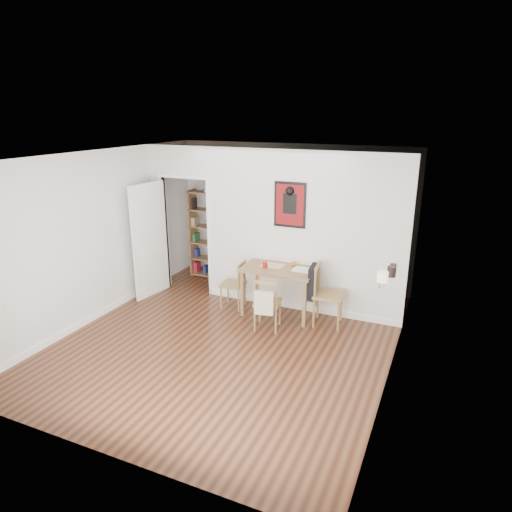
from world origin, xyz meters
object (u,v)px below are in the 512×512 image
at_px(chair_right, 327,294).
at_px(bookshelf, 208,235).
at_px(chair_front, 267,303).
at_px(orange_fruit, 294,264).
at_px(ceramic_jar_a, 392,272).
at_px(ceramic_jar_b, 393,268).
at_px(fireplace, 389,318).
at_px(mantel_lamp, 382,278).
at_px(red_glass, 265,265).
at_px(chair_left, 233,285).
at_px(notebook, 303,270).
at_px(dining_table, 280,273).

bearing_deg(chair_right, bookshelf, 156.82).
relative_size(chair_front, orange_fruit, 10.50).
xyz_separation_m(ceramic_jar_a, ceramic_jar_b, (-0.01, 0.20, -0.01)).
height_order(chair_front, orange_fruit, orange_fruit).
bearing_deg(chair_front, fireplace, -7.74).
bearing_deg(mantel_lamp, ceramic_jar_a, 83.46).
distance_m(chair_front, orange_fruit, 0.84).
bearing_deg(ceramic_jar_b, fireplace, -82.71).
bearing_deg(chair_front, red_glass, 116.68).
height_order(mantel_lamp, ceramic_jar_a, mantel_lamp).
height_order(chair_left, orange_fruit, orange_fruit).
height_order(fireplace, ceramic_jar_a, ceramic_jar_a).
bearing_deg(orange_fruit, red_glass, -146.59).
xyz_separation_m(orange_fruit, ceramic_jar_b, (1.60, -0.70, 0.38)).
relative_size(chair_front, bookshelf, 0.48).
height_order(chair_left, notebook, notebook).
xyz_separation_m(dining_table, mantel_lamp, (1.73, -1.19, 0.59)).
distance_m(chair_right, bookshelf, 2.96).
height_order(red_glass, ceramic_jar_b, ceramic_jar_b).
distance_m(chair_left, red_glass, 0.74).
height_order(chair_right, fireplace, fireplace).
relative_size(chair_right, mantel_lamp, 4.74).
relative_size(fireplace, ceramic_jar_b, 11.77).
relative_size(chair_front, mantel_lamp, 4.08).
bearing_deg(dining_table, ceramic_jar_a, -22.98).
xyz_separation_m(red_glass, ceramic_jar_b, (1.98, -0.44, 0.37)).
bearing_deg(ceramic_jar_b, chair_left, 169.32).
distance_m(chair_left, ceramic_jar_b, 2.74).
distance_m(dining_table, chair_left, 0.86).
xyz_separation_m(chair_front, mantel_lamp, (1.71, -0.61, 0.87)).
bearing_deg(fireplace, chair_left, 164.06).
bearing_deg(chair_left, orange_fruit, 12.25).
bearing_deg(dining_table, bookshelf, 150.34).
distance_m(notebook, ceramic_jar_a, 1.66).
relative_size(chair_left, fireplace, 0.64).
relative_size(chair_front, red_glass, 8.43).
distance_m(chair_right, mantel_lamp, 1.65).
xyz_separation_m(red_glass, ceramic_jar_a, (1.99, -0.64, 0.39)).
xyz_separation_m(chair_left, ceramic_jar_b, (2.57, -0.49, 0.81)).
distance_m(chair_left, chair_right, 1.60).
relative_size(bookshelf, notebook, 5.39).
bearing_deg(ceramic_jar_b, dining_table, 162.52).
xyz_separation_m(orange_fruit, ceramic_jar_a, (1.60, -0.89, 0.40)).
bearing_deg(ceramic_jar_a, dining_table, 157.02).
bearing_deg(notebook, chair_left, -175.73).
bearing_deg(mantel_lamp, red_glass, 151.04).
height_order(chair_right, ceramic_jar_b, ceramic_jar_b).
relative_size(chair_left, orange_fruit, 10.26).
xyz_separation_m(chair_right, ceramic_jar_b, (0.98, -0.49, 0.72)).
bearing_deg(notebook, ceramic_jar_b, -22.29).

